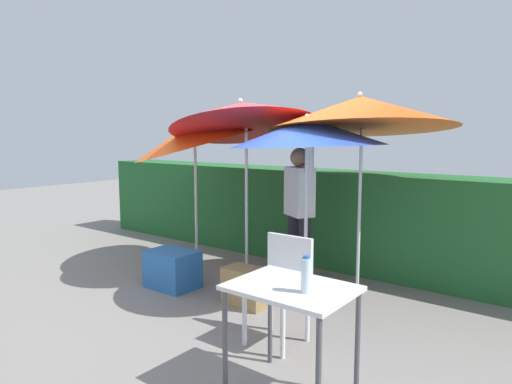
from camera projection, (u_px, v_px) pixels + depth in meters
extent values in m
plane|color=gray|center=(240.00, 292.00, 5.07)|extent=(24.00, 24.00, 0.00)
cube|color=#23602D|center=(316.00, 216.00, 6.30)|extent=(8.00, 0.70, 1.27)
cylinder|color=silver|center=(306.00, 226.00, 4.64)|extent=(0.04, 0.04, 1.63)
cone|color=blue|center=(307.00, 132.00, 4.52)|extent=(1.59, 1.58, 0.33)
sphere|color=silver|center=(307.00, 116.00, 4.50)|extent=(0.05, 0.05, 0.05)
cylinder|color=silver|center=(196.00, 207.00, 5.95)|extent=(0.04, 0.04, 1.62)
cone|color=#EA5919|center=(195.00, 134.00, 5.80)|extent=(1.74, 1.68, 0.90)
sphere|color=silver|center=(194.00, 121.00, 5.74)|extent=(0.05, 0.05, 0.05)
cylinder|color=silver|center=(246.00, 204.00, 5.47)|extent=(0.04, 0.04, 1.82)
cone|color=red|center=(243.00, 115.00, 5.32)|extent=(1.83, 1.78, 0.86)
sphere|color=silver|center=(240.00, 100.00, 5.29)|extent=(0.05, 0.05, 0.05)
cylinder|color=silver|center=(359.00, 212.00, 4.97)|extent=(0.04, 0.04, 1.81)
cone|color=#EA5919|center=(361.00, 113.00, 4.83)|extent=(2.02, 2.01, 0.60)
sphere|color=silver|center=(360.00, 94.00, 4.81)|extent=(0.05, 0.05, 0.05)
cylinder|color=black|center=(305.00, 253.00, 5.17)|extent=(0.14, 0.14, 0.82)
cylinder|color=black|center=(293.00, 247.00, 5.43)|extent=(0.14, 0.14, 0.82)
cube|color=silver|center=(299.00, 191.00, 5.21)|extent=(0.42, 0.37, 0.56)
sphere|color=#8C6647|center=(300.00, 157.00, 5.16)|extent=(0.22, 0.22, 0.22)
cylinder|color=silver|center=(310.00, 148.00, 4.94)|extent=(0.12, 0.12, 0.56)
cylinder|color=#8C6647|center=(290.00, 191.00, 5.42)|extent=(0.12, 0.12, 0.52)
cylinder|color=silver|center=(245.00, 320.00, 3.77)|extent=(0.04, 0.04, 0.44)
cylinder|color=silver|center=(283.00, 332.00, 3.55)|extent=(0.04, 0.04, 0.44)
cylinder|color=silver|center=(271.00, 306.00, 4.08)|extent=(0.04, 0.04, 0.44)
cylinder|color=silver|center=(307.00, 316.00, 3.85)|extent=(0.04, 0.04, 0.44)
cube|color=silver|center=(276.00, 290.00, 3.78)|extent=(0.45, 0.45, 0.05)
cube|color=silver|center=(290.00, 258.00, 3.91)|extent=(0.44, 0.05, 0.40)
cube|color=#2D6BB7|center=(173.00, 269.00, 5.22)|extent=(0.56, 0.42, 0.43)
cube|color=#9E7A4C|center=(246.00, 287.00, 4.67)|extent=(0.47, 0.29, 0.39)
cylinder|color=#4C4C51|center=(357.00, 343.00, 3.04)|extent=(0.04, 0.04, 0.73)
cylinder|color=#4C4C51|center=(270.00, 317.00, 3.47)|extent=(0.04, 0.04, 0.73)
cylinder|color=#4C4C51|center=(318.00, 376.00, 2.63)|extent=(0.04, 0.04, 0.73)
cylinder|color=#4C4C51|center=(225.00, 341.00, 3.06)|extent=(0.04, 0.04, 0.73)
cube|color=silver|center=(291.00, 288.00, 3.00)|extent=(0.80, 0.60, 0.03)
cylinder|color=silver|center=(306.00, 276.00, 2.86)|extent=(0.07, 0.07, 0.22)
cylinder|color=#2D60B7|center=(307.00, 257.00, 2.84)|extent=(0.04, 0.04, 0.02)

